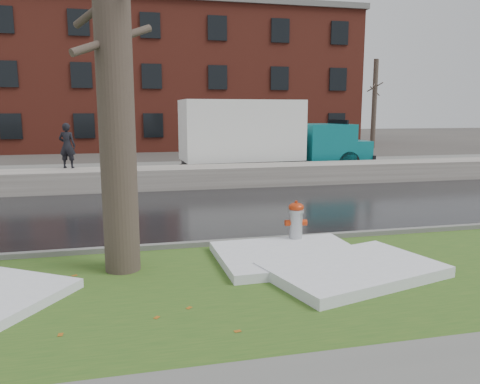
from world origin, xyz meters
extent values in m
plane|color=#47423D|center=(0.00, 0.00, 0.00)|extent=(120.00, 120.00, 0.00)
cube|color=#2A501A|center=(0.00, -1.25, 0.02)|extent=(60.00, 4.50, 0.04)
cube|color=black|center=(0.00, 4.50, 0.01)|extent=(60.00, 7.00, 0.03)
cube|color=slate|center=(0.00, 13.00, 0.01)|extent=(60.00, 9.00, 0.03)
cube|color=slate|center=(0.00, 1.00, 0.07)|extent=(60.00, 0.15, 0.14)
cube|color=#A6A098|center=(0.00, 8.70, 0.38)|extent=(60.00, 1.60, 0.75)
cube|color=maroon|center=(2.00, 30.00, 5.00)|extent=(26.00, 12.00, 10.00)
cylinder|color=brown|center=(-6.00, 26.00, 3.25)|extent=(0.36, 0.36, 6.50)
cylinder|color=brown|center=(-6.00, 26.00, 4.20)|extent=(0.84, 1.62, 0.73)
cylinder|color=brown|center=(-6.00, 26.00, 5.10)|extent=(1.08, 1.26, 0.66)
cylinder|color=brown|center=(-6.00, 26.00, 3.60)|extent=(1.40, 0.61, 0.63)
cylinder|color=brown|center=(16.00, 24.00, 3.25)|extent=(0.36, 0.36, 6.50)
cylinder|color=brown|center=(16.00, 24.00, 4.20)|extent=(0.84, 1.62, 0.73)
cylinder|color=brown|center=(16.00, 24.00, 5.10)|extent=(1.08, 1.26, 0.66)
cylinder|color=brown|center=(16.00, 24.00, 3.60)|extent=(1.40, 0.61, 0.63)
cylinder|color=#A7AAAF|center=(1.50, 0.60, 0.44)|extent=(0.29, 0.29, 0.80)
ellipsoid|color=#AA2D0D|center=(1.50, 0.60, 0.84)|extent=(0.34, 0.34, 0.18)
cylinder|color=#AA2D0D|center=(1.50, 0.60, 0.94)|extent=(0.06, 0.06, 0.06)
cylinder|color=#AA2D0D|center=(1.33, 0.62, 0.52)|extent=(0.13, 0.14, 0.13)
cylinder|color=#AA2D0D|center=(1.66, 0.58, 0.52)|extent=(0.13, 0.14, 0.13)
cylinder|color=#A7AAAF|center=(1.52, 0.76, 0.52)|extent=(0.17, 0.13, 0.16)
cylinder|color=brown|center=(-1.89, -0.09, 3.75)|extent=(0.75, 0.75, 7.42)
cylinder|color=brown|center=(-1.89, -0.09, 3.86)|extent=(1.30, 1.04, 0.66)
cube|color=black|center=(4.08, 11.36, 0.60)|extent=(7.45, 1.29, 0.20)
cube|color=white|center=(2.88, 11.30, 1.95)|extent=(5.11, 2.56, 2.50)
cube|color=#0C6C73|center=(6.72, 11.49, 1.39)|extent=(2.24, 2.33, 1.58)
cube|color=#0C6C73|center=(8.07, 11.56, 1.02)|extent=(1.21, 2.09, 0.83)
cube|color=black|center=(7.37, 11.52, 1.95)|extent=(0.16, 1.86, 0.83)
cube|color=black|center=(-0.17, 11.16, 0.30)|extent=(1.64, 1.19, 0.62)
cylinder|color=black|center=(7.46, 10.55, 0.51)|extent=(1.03, 0.33, 1.02)
cylinder|color=black|center=(7.37, 12.50, 0.51)|extent=(1.03, 0.33, 1.02)
cylinder|color=black|center=(3.21, 10.35, 0.51)|extent=(1.03, 0.33, 1.02)
cylinder|color=black|center=(3.11, 12.29, 0.51)|extent=(1.03, 0.33, 1.02)
cylinder|color=black|center=(1.72, 10.27, 0.51)|extent=(1.03, 0.33, 1.02)
cylinder|color=black|center=(1.63, 12.22, 0.51)|extent=(1.03, 0.33, 1.02)
imported|color=black|center=(-3.87, 9.30, 1.54)|extent=(0.66, 0.52, 1.59)
cube|color=silver|center=(1.08, -0.24, 0.12)|extent=(2.66, 2.07, 0.16)
cube|color=silver|center=(1.84, -1.24, 0.13)|extent=(3.18, 2.49, 0.18)
camera|label=1|loc=(-1.67, -8.08, 2.74)|focal=35.00mm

